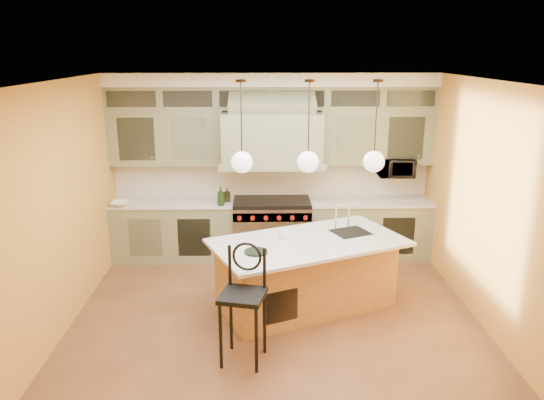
{
  "coord_description": "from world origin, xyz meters",
  "views": [
    {
      "loc": [
        -0.18,
        -5.83,
        3.23
      ],
      "look_at": [
        -0.03,
        0.7,
        1.37
      ],
      "focal_mm": 35.0,
      "sensor_mm": 36.0,
      "label": 1
    }
  ],
  "objects_px": {
    "microwave": "(396,167)",
    "counter_stool": "(244,296)",
    "range": "(272,229)",
    "kitchen_island": "(306,272)"
  },
  "relations": [
    {
      "from": "counter_stool",
      "to": "microwave",
      "type": "height_order",
      "value": "microwave"
    },
    {
      "from": "range",
      "to": "kitchen_island",
      "type": "distance_m",
      "value": 1.74
    },
    {
      "from": "range",
      "to": "kitchen_island",
      "type": "bearing_deg",
      "value": -76.53
    },
    {
      "from": "range",
      "to": "counter_stool",
      "type": "xyz_separation_m",
      "value": [
        -0.36,
        -2.9,
        0.25
      ]
    },
    {
      "from": "range",
      "to": "microwave",
      "type": "relative_size",
      "value": 2.21
    },
    {
      "from": "counter_stool",
      "to": "microwave",
      "type": "bearing_deg",
      "value": 65.91
    },
    {
      "from": "range",
      "to": "kitchen_island",
      "type": "relative_size",
      "value": 0.45
    },
    {
      "from": "range",
      "to": "counter_stool",
      "type": "relative_size",
      "value": 0.94
    },
    {
      "from": "microwave",
      "to": "counter_stool",
      "type": "bearing_deg",
      "value": -127.58
    },
    {
      "from": "kitchen_island",
      "to": "microwave",
      "type": "height_order",
      "value": "microwave"
    }
  ]
}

